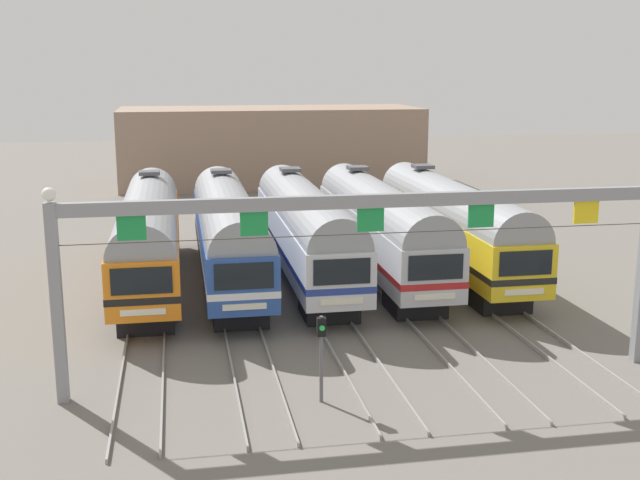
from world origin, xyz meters
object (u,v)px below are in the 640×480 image
commuter_train_blue (228,230)px  commuter_train_orange (149,233)px  commuter_train_silver (305,227)px  commuter_train_stainless (379,224)px  yard_signal_mast (321,342)px  catenary_gantry (370,232)px  commuter_train_yellow (451,222)px

commuter_train_blue → commuter_train_orange: bearing=180.0°
commuter_train_blue → commuter_train_silver: 3.84m
commuter_train_stainless → yard_signal_mast: commuter_train_stainless is taller
commuter_train_silver → yard_signal_mast: bearing=-97.3°
commuter_train_blue → catenary_gantry: size_ratio=0.88×
commuter_train_silver → catenary_gantry: 13.73m
commuter_train_yellow → catenary_gantry: (-7.68, -13.50, 2.53)m
commuter_train_blue → commuter_train_yellow: same height
commuter_train_orange → yard_signal_mast: (5.76, -15.01, -0.67)m
commuter_train_blue → catenary_gantry: bearing=-74.1°
commuter_train_orange → commuter_train_stainless: bearing=0.0°
commuter_train_orange → commuter_train_yellow: 15.37m
commuter_train_yellow → commuter_train_blue: bearing=180.0°
commuter_train_orange → commuter_train_stainless: same height
commuter_train_orange → commuter_train_blue: same height
catenary_gantry → commuter_train_yellow: bearing=60.4°
commuter_train_stainless → yard_signal_mast: bearing=-111.0°
commuter_train_orange → commuter_train_blue: size_ratio=1.00×
commuter_train_orange → yard_signal_mast: commuter_train_orange is taller
commuter_train_stainless → commuter_train_orange: bearing=180.0°
commuter_train_yellow → yard_signal_mast: (-9.60, -15.01, -0.67)m
commuter_train_orange → commuter_train_yellow: (15.37, 0.00, 0.00)m
commuter_train_blue → commuter_train_stainless: same height
commuter_train_silver → yard_signal_mast: (-1.92, -15.01, -0.67)m
commuter_train_silver → commuter_train_stainless: same height
commuter_train_silver → commuter_train_yellow: bearing=0.0°
commuter_train_blue → catenary_gantry: (3.84, -13.50, 2.53)m
commuter_train_blue → commuter_train_yellow: bearing=0.0°
yard_signal_mast → commuter_train_stainless: bearing=69.0°
commuter_train_orange → catenary_gantry: bearing=-60.4°
commuter_train_stainless → catenary_gantry: size_ratio=0.88×
commuter_train_stainless → commuter_train_yellow: bearing=0.0°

